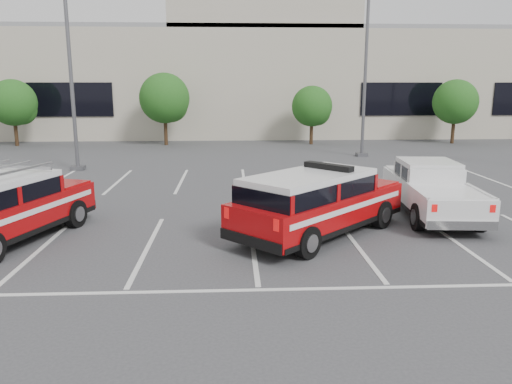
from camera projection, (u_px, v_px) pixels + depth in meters
ground at (253, 246)px, 12.93m from camera, size 120.00×120.00×0.00m
stall_markings at (247, 204)px, 17.32m from camera, size 23.00×15.00×0.01m
convention_building at (239, 76)px, 43.03m from camera, size 60.00×16.99×13.20m
tree_left at (15, 104)px, 33.14m from camera, size 3.07×3.07×4.42m
tree_mid_left at (166, 100)px, 33.56m from camera, size 3.37×3.37×4.85m
tree_mid_right at (313, 108)px, 34.16m from camera, size 2.77×2.77×3.99m
tree_right at (456, 103)px, 34.58m from camera, size 3.07×3.07×4.42m
light_pole_left at (70, 60)px, 23.16m from camera, size 0.90×0.60×10.24m
light_pole_mid at (366, 64)px, 27.78m from camera, size 0.90×0.60×10.24m
fire_chief_suv at (317, 207)px, 13.66m from camera, size 5.38×5.31×1.95m
white_pickup at (430, 194)px, 15.87m from camera, size 2.35×5.62×1.68m
ladder_suv at (3, 213)px, 13.06m from camera, size 3.50×5.48×2.02m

